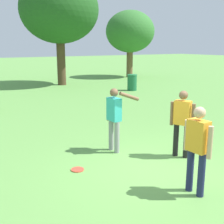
{
  "coord_description": "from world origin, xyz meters",
  "views": [
    {
      "loc": [
        -4.1,
        -4.48,
        2.7
      ],
      "look_at": [
        -0.22,
        1.77,
        1.0
      ],
      "focal_mm": 47.07,
      "sensor_mm": 36.0,
      "label": 1
    }
  ],
  "objects": [
    {
      "name": "person_bystander",
      "position": [
        0.92,
        0.42,
        0.94
      ],
      "size": [
        0.37,
        0.56,
        1.64
      ],
      "color": "black",
      "rests_on": "ground"
    },
    {
      "name": "person_thrower",
      "position": [
        -0.18,
        -1.06,
        0.94
      ],
      "size": [
        0.23,
        0.61,
        1.64
      ],
      "color": "#1E234C",
      "rests_on": "ground"
    },
    {
      "name": "ground_plane",
      "position": [
        0.0,
        0.0,
        0.0
      ],
      "size": [
        120.0,
        120.0,
        0.0
      ],
      "primitive_type": "plane",
      "color": "#609947"
    },
    {
      "name": "person_catcher",
      "position": [
        -0.26,
        1.6,
        0.96
      ],
      "size": [
        0.69,
        0.61,
        1.64
      ],
      "color": "gray",
      "rests_on": "ground"
    },
    {
      "name": "frisbee",
      "position": [
        -1.58,
        1.02,
        0.01
      ],
      "size": [
        0.28,
        0.28,
        0.03
      ],
      "primitive_type": "cylinder",
      "color": "#E04733",
      "rests_on": "ground"
    },
    {
      "name": "tree_slender_mid",
      "position": [
        10.35,
        15.99,
        3.71
      ],
      "size": [
        4.0,
        4.0,
        5.44
      ],
      "color": "brown",
      "rests_on": "ground"
    },
    {
      "name": "tree_far_right",
      "position": [
        3.54,
        14.33,
        4.89
      ],
      "size": [
        5.13,
        5.13,
        7.1
      ],
      "color": "#4C3823",
      "rests_on": "ground"
    },
    {
      "name": "trash_can_beside_table",
      "position": [
        6.14,
        9.75,
        0.48
      ],
      "size": [
        0.59,
        0.59,
        0.96
      ],
      "color": "#1E663D",
      "rests_on": "ground"
    }
  ]
}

